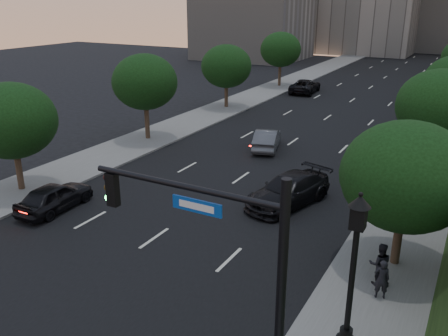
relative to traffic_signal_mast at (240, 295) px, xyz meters
The scene contains 21 objects.
ground 8.90m from the traffic_signal_mast, 167.38° to the left, with size 160.00×160.00×0.00m, color black.
road_surface 32.95m from the traffic_signal_mast, 103.99° to the left, with size 16.00×140.00×0.02m, color black.
sidewalk_right 32.06m from the traffic_signal_mast, 85.80° to the left, with size 4.50×140.00×0.15m, color slate.
sidewalk_left 36.77m from the traffic_signal_mast, 119.76° to the left, with size 4.50×140.00×0.15m, color slate.
office_block_filler 79.45m from the traffic_signal_mast, 115.29° to the left, with size 18.00×16.00×14.00m, color #A29E94.
tree_right_a 10.06m from the traffic_signal_mast, 76.29° to the left, with size 5.20×5.20×6.24m.
tree_right_b 21.92m from the traffic_signal_mast, 83.75° to the left, with size 5.20×5.20×6.74m.
tree_left_a 19.81m from the traffic_signal_mast, 156.89° to the left, with size 5.00×5.00×6.34m.
tree_left_b 26.90m from the traffic_signal_mast, 132.65° to the left, with size 5.00×5.00×6.71m.
tree_left_c 37.50m from the traffic_signal_mast, 119.07° to the left, with size 5.00×5.00×6.34m.
tree_left_d 50.20m from the traffic_signal_mast, 111.28° to the left, with size 5.00×5.00×6.71m.
traffic_signal_mast is the anchor object (origin of this frame).
street_lamp 4.08m from the traffic_signal_mast, 59.57° to the left, with size 0.64×0.64×5.62m.
sedan_near_left 16.25m from the traffic_signal_mast, 154.60° to the left, with size 1.79×4.45×1.52m, color black.
sedan_mid_left 24.02m from the traffic_signal_mast, 112.06° to the left, with size 1.61×4.63×1.52m, color #4D4F54.
sedan_far_left 46.62m from the traffic_signal_mast, 107.47° to the left, with size 2.64×5.73×1.59m, color black.
sedan_near_right 14.30m from the traffic_signal_mast, 106.01° to the left, with size 2.29×5.64×1.64m, color black.
sedan_far_right 43.79m from the traffic_signal_mast, 92.04° to the left, with size 1.70×4.24×1.44m, color #5D5F64.
pedestrian_a 7.81m from the traffic_signal_mast, 71.23° to the left, with size 0.57×0.37×1.56m, color black.
pedestrian_b 8.50m from the traffic_signal_mast, 74.88° to the left, with size 0.85×0.66×1.74m, color black.
pedestrian_c 16.22m from the traffic_signal_mast, 78.94° to the left, with size 0.90×0.37×1.53m, color black.
Camera 1 is at (12.40, -10.74, 10.68)m, focal length 38.00 mm.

